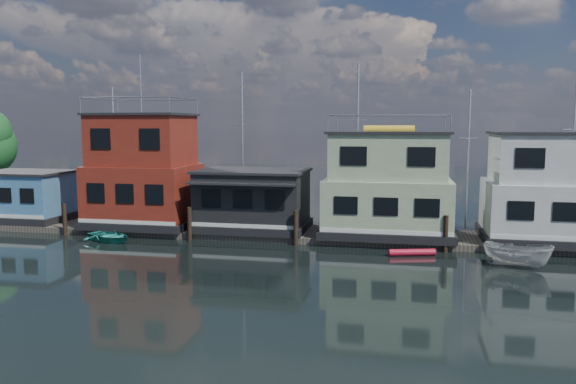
% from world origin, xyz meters
% --- Properties ---
extents(ground, '(160.00, 160.00, 0.00)m').
position_xyz_m(ground, '(0.00, 0.00, 0.00)').
color(ground, black).
rests_on(ground, ground).
extents(dock, '(48.00, 5.00, 0.40)m').
position_xyz_m(dock, '(0.00, 12.00, 0.20)').
color(dock, '#595147').
rests_on(dock, ground).
extents(houseboat_blue, '(6.40, 4.90, 3.66)m').
position_xyz_m(houseboat_blue, '(-18.00, 12.00, 2.21)').
color(houseboat_blue, black).
rests_on(houseboat_blue, dock).
extents(houseboat_red, '(7.40, 5.90, 11.86)m').
position_xyz_m(houseboat_red, '(-8.50, 12.00, 4.10)').
color(houseboat_red, black).
rests_on(houseboat_red, dock).
extents(houseboat_dark, '(7.40, 6.10, 4.06)m').
position_xyz_m(houseboat_dark, '(-0.50, 11.98, 2.42)').
color(houseboat_dark, black).
rests_on(houseboat_dark, dock).
extents(houseboat_green, '(8.40, 5.90, 7.03)m').
position_xyz_m(houseboat_green, '(8.50, 12.00, 3.55)').
color(houseboat_green, black).
rests_on(houseboat_green, dock).
extents(houseboat_white, '(8.40, 5.90, 6.66)m').
position_xyz_m(houseboat_white, '(18.50, 12.00, 3.54)').
color(houseboat_white, black).
rests_on(houseboat_white, dock).
extents(pilings, '(42.28, 0.28, 2.20)m').
position_xyz_m(pilings, '(-0.33, 9.20, 1.10)').
color(pilings, '#2D2116').
rests_on(pilings, ground).
extents(background_masts, '(36.40, 0.16, 12.00)m').
position_xyz_m(background_masts, '(4.76, 18.00, 5.55)').
color(background_masts, silver).
rests_on(background_masts, ground).
extents(red_kayak, '(2.70, 1.10, 0.39)m').
position_xyz_m(red_kayak, '(10.07, 7.87, 0.20)').
color(red_kayak, red).
rests_on(red_kayak, ground).
extents(dinghy_teal, '(4.05, 3.51, 0.70)m').
position_xyz_m(dinghy_teal, '(-8.96, 7.92, 0.35)').
color(dinghy_teal, '#238078').
rests_on(dinghy_teal, ground).
extents(motorboat, '(3.77, 2.48, 1.36)m').
position_xyz_m(motorboat, '(15.48, 6.31, 0.68)').
color(motorboat, silver).
rests_on(motorboat, ground).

